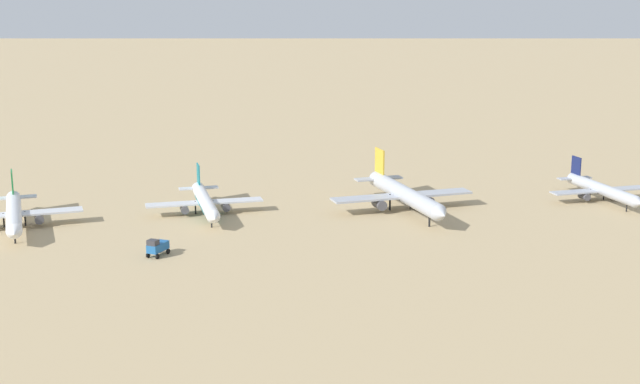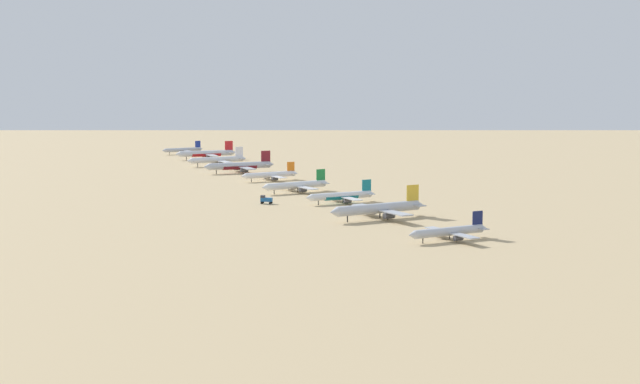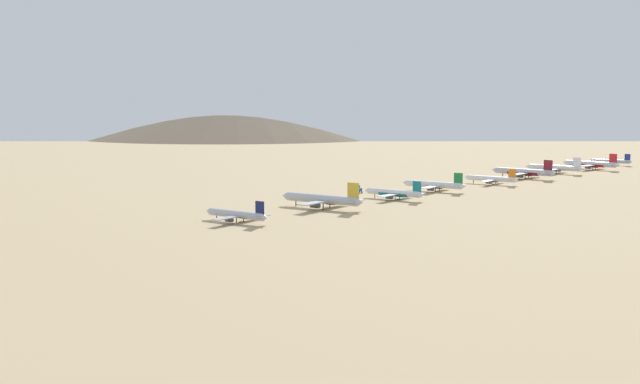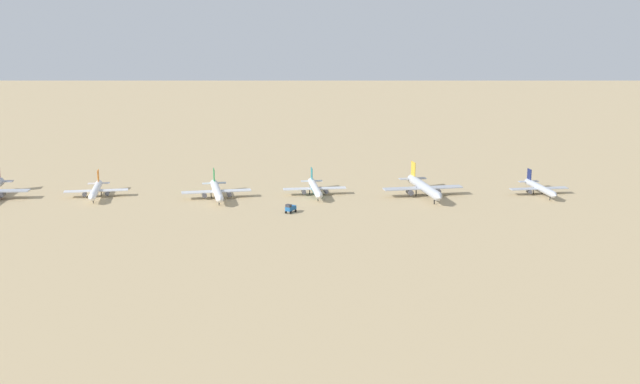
# 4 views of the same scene
# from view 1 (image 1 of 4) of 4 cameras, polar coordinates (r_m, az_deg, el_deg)

# --- Properties ---
(parked_jet_5) EXTENTS (38.44, 31.31, 11.08)m
(parked_jet_5) POSITION_cam_1_polar(r_m,az_deg,el_deg) (214.34, -19.33, -1.31)
(parked_jet_5) COLOR silver
(parked_jet_5) RESTS_ON ground
(parked_jet_6) EXTENTS (35.57, 28.82, 10.28)m
(parked_jet_6) POSITION_cam_1_polar(r_m,az_deg,el_deg) (216.37, -7.50, -0.63)
(parked_jet_6) COLOR silver
(parked_jet_6) RESTS_ON ground
(parked_jet_7) EXTENTS (45.37, 36.90, 13.08)m
(parked_jet_7) POSITION_cam_1_polar(r_m,az_deg,el_deg) (218.93, 5.49, -0.15)
(parked_jet_7) COLOR #B2B7C1
(parked_jet_7) RESTS_ON ground
(parked_jet_8) EXTENTS (33.69, 27.35, 9.72)m
(parked_jet_8) POSITION_cam_1_polar(r_m,az_deg,el_deg) (239.94, 17.85, 0.17)
(parked_jet_8) COLOR #B2B7C1
(parked_jet_8) RESTS_ON ground
(service_truck) EXTENTS (5.63, 5.17, 3.90)m
(service_truck) POSITION_cam_1_polar(r_m,az_deg,el_deg) (185.13, -10.57, -3.51)
(service_truck) COLOR #1E5999
(service_truck) RESTS_ON ground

